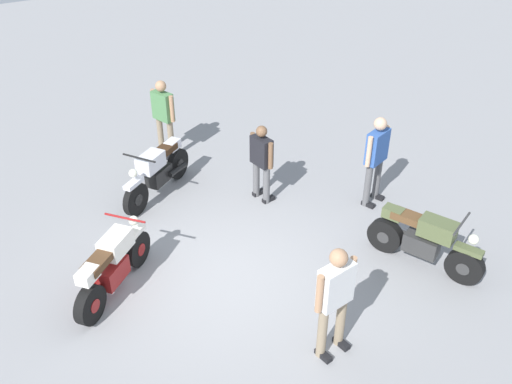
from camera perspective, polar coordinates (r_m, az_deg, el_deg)
name	(u,v)px	position (r m, az deg, el deg)	size (l,w,h in m)	color
ground_plane	(224,276)	(8.94, -3.36, -8.72)	(40.00, 40.00, 0.00)	gray
motorcycle_cream_vintage	(113,266)	(8.64, -14.69, -7.47)	(1.33, 1.63, 1.07)	black
motorcycle_silver_cruiser	(157,172)	(10.74, -10.23, 2.11)	(1.21, 1.84, 1.09)	black
motorcycle_olive_vintage	(425,241)	(9.25, 17.15, -4.88)	(1.88, 0.92, 1.07)	black
person_in_green_shirt	(163,113)	(11.95, -9.63, 8.07)	(0.66, 0.42, 1.73)	gray
person_in_black_shirt	(262,159)	(10.25, 0.58, 3.41)	(0.62, 0.34, 1.57)	#59595B
person_in_white_shirt	(335,295)	(7.22, 8.22, -10.58)	(0.34, 0.67, 1.74)	gray
person_in_blue_shirt	(376,155)	(10.35, 12.42, 3.82)	(0.42, 0.67, 1.78)	#59595B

